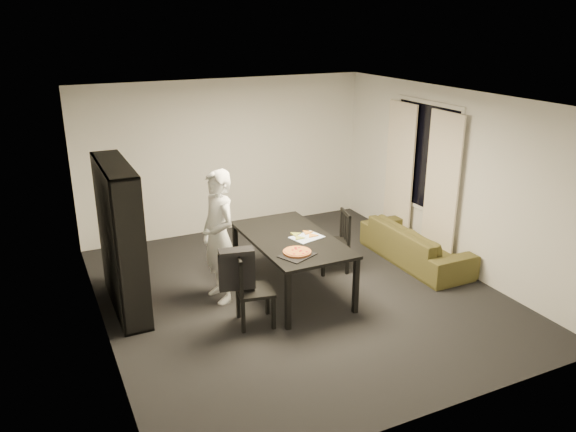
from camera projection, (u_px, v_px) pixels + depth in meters
name	position (u px, v px, depth m)	size (l,w,h in m)	color
room	(298.00, 202.00, 7.18)	(5.01, 5.51, 2.61)	black
window_pane	(426.00, 157.00, 8.63)	(0.02, 1.40, 1.60)	black
window_frame	(425.00, 157.00, 8.63)	(0.03, 1.52, 1.72)	white
curtain_left	(441.00, 188.00, 8.27)	(0.03, 0.70, 2.25)	silver
curtain_right	(399.00, 172.00, 9.16)	(0.03, 0.70, 2.25)	silver
bookshelf	(121.00, 238.00, 6.94)	(0.35, 1.50, 1.90)	black
dining_table	(291.00, 242.00, 7.44)	(1.04, 1.87, 0.78)	black
chair_left	(248.00, 285.00, 6.67)	(0.50, 0.50, 0.92)	black
chair_right	(338.00, 237.00, 8.15)	(0.50, 0.50, 0.90)	black
draped_jacket	(237.00, 268.00, 6.56)	(0.44, 0.26, 0.51)	black
person	(219.00, 237.00, 7.18)	(0.64, 0.42, 1.76)	white
baking_tray	(297.00, 255.00, 6.85)	(0.40, 0.32, 0.01)	black
pepperoni_pizza	(297.00, 252.00, 6.89)	(0.35, 0.35, 0.03)	#A1552E
kitchen_towel	(307.00, 237.00, 7.41)	(0.40, 0.30, 0.01)	white
pizza_slices	(303.00, 235.00, 7.46)	(0.37, 0.31, 0.01)	gold
sofa	(416.00, 244.00, 8.51)	(1.94, 0.76, 0.57)	#423E1A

